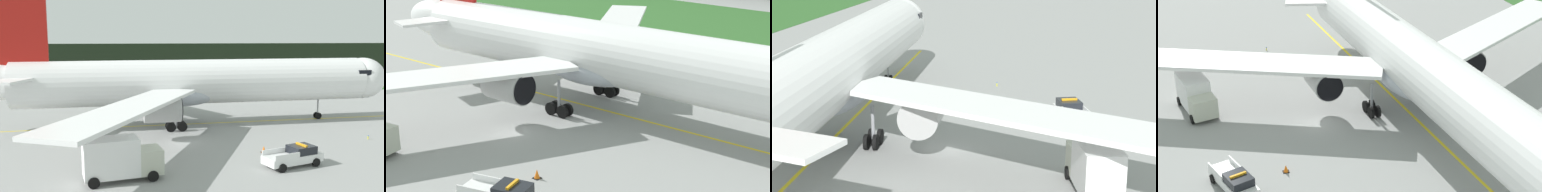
% 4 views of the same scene
% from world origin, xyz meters
% --- Properties ---
extents(ground, '(320.00, 320.00, 0.00)m').
position_xyz_m(ground, '(0.00, 0.00, 0.00)').
color(ground, gray).
extents(taxiway_centerline_main, '(72.50, 4.84, 0.01)m').
position_xyz_m(taxiway_centerline_main, '(2.92, 9.31, 0.00)').
color(taxiway_centerline_main, yellow).
rests_on(taxiway_centerline_main, ground).
extents(airliner, '(56.14, 53.06, 16.66)m').
position_xyz_m(airliner, '(2.29, 9.27, 5.45)').
color(airliner, white).
rests_on(airliner, ground).
extents(ops_pickup_truck, '(5.78, 3.57, 1.94)m').
position_xyz_m(ops_pickup_truck, '(9.07, -9.37, 0.90)').
color(ops_pickup_truck, silver).
rests_on(ops_pickup_truck, ground).
extents(catering_truck, '(6.58, 3.77, 3.65)m').
position_xyz_m(catering_truck, '(-6.16, -11.08, 1.83)').
color(catering_truck, '#B9BDAB').
rests_on(catering_truck, ground).
extents(apron_cone, '(0.54, 0.54, 0.68)m').
position_xyz_m(apron_cone, '(7.64, -4.95, 0.33)').
color(apron_cone, black).
rests_on(apron_cone, ground).
extents(taxiway_edge_light_west, '(0.12, 0.12, 0.44)m').
position_xyz_m(taxiway_edge_light_west, '(-20.61, -1.36, 0.24)').
color(taxiway_edge_light_west, yellow).
rests_on(taxiway_edge_light_west, ground).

